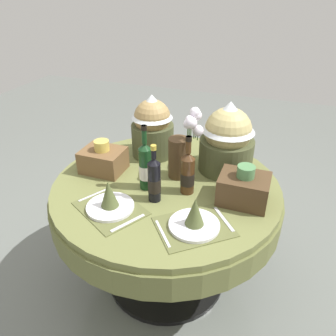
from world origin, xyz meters
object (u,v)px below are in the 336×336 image
Objects in this scene: dining_table at (166,202)px; place_setting_left at (110,201)px; flower_vase at (182,149)px; woven_basket_side_left at (103,159)px; gift_tub_back_left at (152,124)px; woven_basket_side_right at (244,188)px; gift_tub_back_right at (228,136)px; place_setting_right at (194,219)px; wine_bottle_right at (188,173)px; wine_bottle_centre at (155,180)px; wine_bottle_left at (145,166)px.

dining_table is 3.08× the size of place_setting_left.
woven_basket_side_left is at bearing -168.62° from flower_vase.
place_setting_left is 1.06× the size of gift_tub_back_left.
gift_tub_back_right is at bearing 117.58° from woven_basket_side_right.
dining_table is 3.05× the size of place_setting_right.
flower_vase is 1.05× the size of gift_tub_back_left.
flower_vase reaches higher than dining_table.
place_setting_right is 0.73m from woven_basket_side_left.
gift_tub_back_right is (0.28, 0.27, 0.36)m from dining_table.
gift_tub_back_left reaches higher than dining_table.
place_setting_left is at bearing -56.06° from woven_basket_side_left.
wine_bottle_right is 0.36m from gift_tub_back_right.
wine_bottle_right is (0.13, 0.13, -0.00)m from wine_bottle_centre.
place_setting_right is at bearing -66.14° from wine_bottle_right.
woven_basket_side_right is (0.18, 0.29, 0.03)m from place_setting_right.
wine_bottle_centre is (0.18, 0.15, 0.08)m from place_setting_left.
wine_bottle_left is 1.12× the size of wine_bottle_right.
woven_basket_side_left reaches higher than place_setting_left.
wine_bottle_left is 0.51m from gift_tub_back_right.
place_setting_right is at bearing -33.94° from wine_bottle_left.
woven_basket_side_right is (0.43, 0.15, -0.04)m from wine_bottle_centre.
wine_bottle_right reaches higher than place_setting_right.
place_setting_left is 1.15× the size of wine_bottle_left.
dining_table is 5.22× the size of woven_basket_side_right.
dining_table is 3.07× the size of gift_tub_back_right.
gift_tub_back_left is at bearing 142.47° from flower_vase.
gift_tub_back_right is (0.02, 0.58, 0.17)m from place_setting_right.
place_setting_left is 0.27m from wine_bottle_left.
wine_bottle_centre is 0.52m from gift_tub_back_left.
flower_vase reaches higher than wine_bottle_left.
wine_bottle_centre is 0.45m from woven_basket_side_right.
wine_bottle_centre is 0.75× the size of gift_tub_back_right.
flower_vase is 0.28m from wine_bottle_centre.
wine_bottle_right is 0.30m from woven_basket_side_right.
place_setting_left is 1.74× the size of woven_basket_side_left.
wine_bottle_left is at bearing -138.09° from dining_table.
gift_tub_back_left is 0.38m from woven_basket_side_left.
wine_bottle_left reaches higher than wine_bottle_right.
flower_vase is (0.06, 0.10, 0.32)m from dining_table.
gift_tub_back_right reaches higher than place_setting_right.
wine_bottle_left is at bearing -130.01° from flower_vase.
place_setting_right is at bearing -29.06° from wine_bottle_centre.
dining_table is 4.12× the size of wine_bottle_centre.
wine_bottle_left reaches higher than place_setting_right.
gift_tub_back_right reaches higher than wine_bottle_centre.
flower_vase is at bearing 11.38° from woven_basket_side_left.
wine_bottle_centre is 0.53m from gift_tub_back_right.
dining_table is 0.50m from gift_tub_back_left.
wine_bottle_centre is at bearing 150.94° from place_setting_right.
flower_vase is at bearing -37.53° from gift_tub_back_left.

